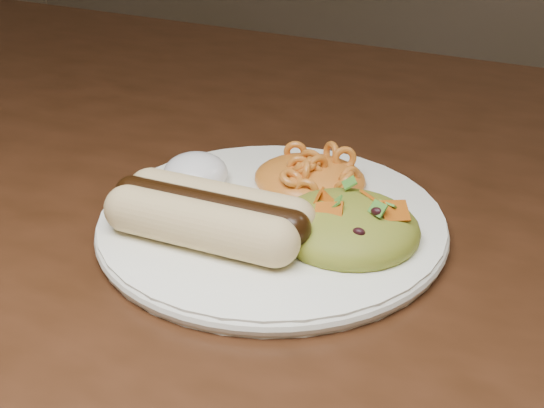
% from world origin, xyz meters
% --- Properties ---
extents(table, '(1.60, 0.90, 0.75)m').
position_xyz_m(table, '(0.00, 0.00, 0.66)').
color(table, '#391E10').
rests_on(table, floor).
extents(plate, '(0.31, 0.31, 0.01)m').
position_xyz_m(plate, '(-0.02, -0.04, 0.76)').
color(plate, white).
rests_on(plate, table).
extents(hotdog, '(0.13, 0.07, 0.03)m').
position_xyz_m(hotdog, '(-0.05, -0.08, 0.78)').
color(hotdog, '#DBBC86').
rests_on(hotdog, plate).
extents(mac_and_cheese, '(0.10, 0.09, 0.03)m').
position_xyz_m(mac_and_cheese, '(-0.02, 0.02, 0.78)').
color(mac_and_cheese, '#D5843C').
rests_on(mac_and_cheese, plate).
extents(sour_cream, '(0.06, 0.06, 0.03)m').
position_xyz_m(sour_cream, '(-0.10, -0.01, 0.78)').
color(sour_cream, white).
rests_on(sour_cream, plate).
extents(taco_salad, '(0.10, 0.10, 0.05)m').
position_xyz_m(taco_salad, '(0.04, -0.04, 0.78)').
color(taco_salad, '#A57020').
rests_on(taco_salad, plate).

